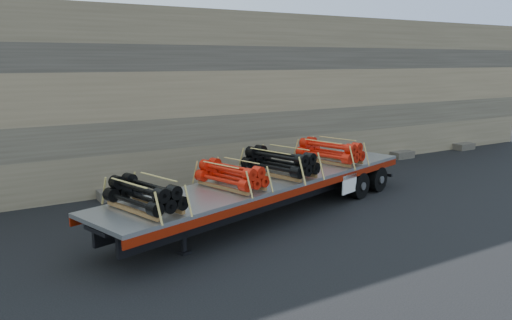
{
  "coord_description": "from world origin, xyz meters",
  "views": [
    {
      "loc": [
        -7.73,
        -13.19,
        5.02
      ],
      "look_at": [
        1.2,
        1.56,
        1.56
      ],
      "focal_mm": 35.0,
      "sensor_mm": 36.0,
      "label": 1
    }
  ],
  "objects_px": {
    "bundle_midfront": "(231,176)",
    "bundle_midrear": "(280,163)",
    "bundle_front": "(145,196)",
    "bundle_rear": "(330,152)",
    "trailer": "(270,197)"
  },
  "relations": [
    {
      "from": "bundle_midfront",
      "to": "bundle_midrear",
      "type": "xyz_separation_m",
      "value": [
        2.16,
        0.63,
        0.05
      ]
    },
    {
      "from": "bundle_front",
      "to": "bundle_midfront",
      "type": "height_order",
      "value": "bundle_front"
    },
    {
      "from": "bundle_midfront",
      "to": "bundle_rear",
      "type": "bearing_deg",
      "value": 0.0
    },
    {
      "from": "trailer",
      "to": "bundle_front",
      "type": "height_order",
      "value": "bundle_front"
    },
    {
      "from": "trailer",
      "to": "bundle_midrear",
      "type": "relative_size",
      "value": 5.22
    },
    {
      "from": "bundle_front",
      "to": "bundle_midfront",
      "type": "relative_size",
      "value": 1.03
    },
    {
      "from": "trailer",
      "to": "bundle_front",
      "type": "distance_m",
      "value": 4.96
    },
    {
      "from": "trailer",
      "to": "bundle_midrear",
      "type": "xyz_separation_m",
      "value": [
        0.46,
        0.13,
        1.06
      ]
    },
    {
      "from": "trailer",
      "to": "bundle_rear",
      "type": "distance_m",
      "value": 3.56
    },
    {
      "from": "bundle_midrear",
      "to": "bundle_rear",
      "type": "bearing_deg",
      "value": 0.0
    },
    {
      "from": "bundle_midfront",
      "to": "bundle_midrear",
      "type": "height_order",
      "value": "bundle_midrear"
    },
    {
      "from": "bundle_midfront",
      "to": "bundle_rear",
      "type": "height_order",
      "value": "bundle_rear"
    },
    {
      "from": "bundle_front",
      "to": "trailer",
      "type": "bearing_deg",
      "value": -0.0
    },
    {
      "from": "bundle_rear",
      "to": "trailer",
      "type": "bearing_deg",
      "value": 180.0
    },
    {
      "from": "trailer",
      "to": "bundle_midrear",
      "type": "height_order",
      "value": "bundle_midrear"
    }
  ]
}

